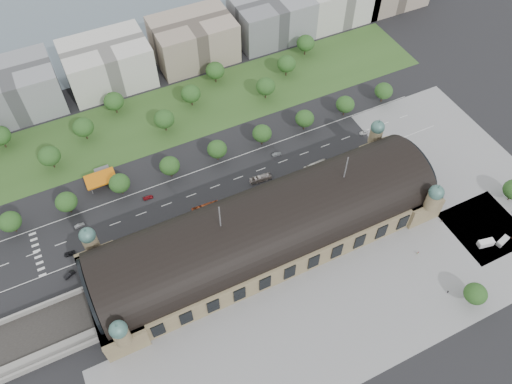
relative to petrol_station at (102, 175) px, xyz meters
name	(u,v)px	position (x,y,z in m)	size (l,w,h in m)	color
ground	(267,242)	(53.91, -65.28, -2.95)	(900.00, 900.00, 0.00)	black
station	(267,229)	(53.91, -65.28, 7.33)	(150.00, 48.40, 44.30)	#8C7E57
track_cutting	(2,357)	(-56.09, -67.49, -2.25)	(70.00, 24.00, 3.10)	black
plaza_south	(341,319)	(63.91, -109.28, -2.95)	(190.00, 48.00, 0.12)	gray
plaza_east	(456,163)	(156.91, -65.28, -2.95)	(56.00, 100.00, 0.12)	gray
road_slab	(191,195)	(33.91, -27.28, -2.95)	(260.00, 26.00, 0.10)	black
grass_belt	(162,118)	(38.91, 27.72, -2.95)	(300.00, 45.00, 0.10)	#315321
petrol_station	(102,175)	(0.00, 0.00, 0.00)	(14.00, 13.00, 5.05)	orange
office_2	(13,91)	(-26.09, 67.72, 9.05)	(45.00, 32.00, 24.00)	gray
office_3	(108,64)	(23.91, 67.72, 9.05)	(45.00, 32.00, 24.00)	silver
office_4	(194,40)	(73.91, 67.72, 9.05)	(45.00, 32.00, 24.00)	tan
office_5	(272,18)	(123.91, 67.72, 9.05)	(45.00, 32.00, 24.00)	gray
office_6	(336,0)	(168.91, 67.72, 9.05)	(45.00, 32.00, 24.00)	silver
tree_row_1	(10,222)	(-42.09, -12.28, 4.48)	(9.60, 9.60, 11.52)	#2D2116
tree_row_2	(66,202)	(-18.09, -12.28, 4.48)	(9.60, 9.60, 11.52)	#2D2116
tree_row_3	(119,183)	(5.91, -12.28, 4.48)	(9.60, 9.60, 11.52)	#2D2116
tree_row_4	(170,166)	(29.91, -12.28, 4.48)	(9.60, 9.60, 11.52)	#2D2116
tree_row_5	(217,149)	(53.91, -12.28, 4.48)	(9.60, 9.60, 11.52)	#2D2116
tree_row_6	(262,133)	(77.91, -12.28, 4.48)	(9.60, 9.60, 11.52)	#2D2116
tree_row_7	(305,119)	(101.91, -12.28, 4.48)	(9.60, 9.60, 11.52)	#2D2116
tree_row_8	(345,104)	(125.91, -12.28, 4.48)	(9.60, 9.60, 11.52)	#2D2116
tree_row_9	(384,91)	(149.91, -12.28, 4.48)	(9.60, 9.60, 11.52)	#2D2116
tree_belt_2	(0,136)	(-38.09, 41.72, 5.10)	(10.40, 10.40, 12.48)	#2D2116
tree_belt_3	(49,156)	(-19.09, 17.72, 5.10)	(10.40, 10.40, 12.48)	#2D2116
tree_belt_4	(83,127)	(-0.09, 29.72, 5.10)	(10.40, 10.40, 12.48)	#2D2116
tree_belt_5	(114,101)	(18.91, 41.72, 5.10)	(10.40, 10.40, 12.48)	#2D2116
tree_belt_6	(164,119)	(37.91, 17.72, 5.10)	(10.40, 10.40, 12.48)	#2D2116
tree_belt_7	(191,94)	(56.91, 29.72, 5.10)	(10.40, 10.40, 12.48)	#2D2116
tree_belt_8	(215,70)	(75.91, 41.72, 5.10)	(10.40, 10.40, 12.48)	#2D2116
tree_belt_9	(266,86)	(94.91, 17.72, 5.10)	(10.40, 10.40, 12.48)	#2D2116
tree_belt_10	(286,64)	(113.91, 29.72, 5.10)	(10.40, 10.40, 12.48)	#2D2116
tree_belt_11	(306,43)	(132.91, 41.72, 5.10)	(10.40, 10.40, 12.48)	#2D2116
tree_plaza_s	(475,294)	(113.91, -125.28, 3.86)	(9.00, 9.00, 10.64)	#2D2116
traffic_car_1	(80,226)	(-16.49, -21.99, -2.24)	(1.50, 4.31, 1.42)	#96979E
traffic_car_2	(70,254)	(-23.72, -34.26, -2.31)	(2.12, 4.59, 1.27)	black
traffic_car_3	(148,197)	(15.61, -20.27, -2.28)	(1.89, 4.64, 1.35)	maroon
traffic_car_4	(227,201)	(47.37, -37.97, -2.16)	(1.86, 4.63, 1.58)	#1C274F
traffic_car_5	(277,154)	(81.03, -22.39, -2.19)	(1.60, 4.60, 1.52)	slate
traffic_car_6	(364,133)	(128.03, -28.62, -2.29)	(2.18, 4.72, 1.31)	silver
parked_car_0	(69,275)	(-26.09, -44.28, -2.14)	(1.71, 4.89, 1.61)	black
parked_car_1	(116,248)	(-5.20, -40.28, -2.15)	(2.64, 5.73, 1.59)	maroon
parked_car_2	(120,247)	(-3.68, -40.28, -2.29)	(1.86, 4.57, 1.33)	#182743
parked_car_3	(115,248)	(-5.83, -40.28, -2.15)	(1.89, 4.70, 1.60)	slate
parked_car_4	(131,242)	(1.30, -40.28, -2.28)	(1.42, 4.08, 1.34)	silver
parked_car_5	(163,230)	(15.63, -40.28, -2.21)	(2.46, 5.33, 1.48)	gray
parked_car_6	(161,236)	(13.91, -42.96, -2.31)	(1.80, 4.43, 1.28)	black
bus_west	(206,208)	(36.89, -38.28, -1.17)	(2.98, 12.75, 3.55)	#A83E1A
bus_mid	(261,178)	(66.85, -33.28, -1.47)	(2.48, 10.59, 2.95)	beige
bus_east	(316,166)	(93.91, -38.28, -1.21)	(2.93, 12.51, 3.48)	silver
van_east	(485,243)	(137.09, -107.38, -1.55)	(7.17, 4.00, 2.93)	white
van_south	(502,242)	(144.45, -109.89, -1.71)	(6.37, 3.77, 2.59)	#BDBDBF
pedestrian_0	(418,253)	(108.73, -98.52, -2.11)	(0.82, 0.47, 1.68)	gray
pedestrian_2	(441,221)	(128.42, -89.57, -2.15)	(0.78, 0.45, 1.61)	gray
pedestrian_3	(512,237)	(150.09, -110.08, -2.01)	(1.11, 0.53, 1.89)	gray
pedestrian_4	(448,292)	(108.33, -118.37, -2.17)	(1.00, 0.43, 1.55)	gray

